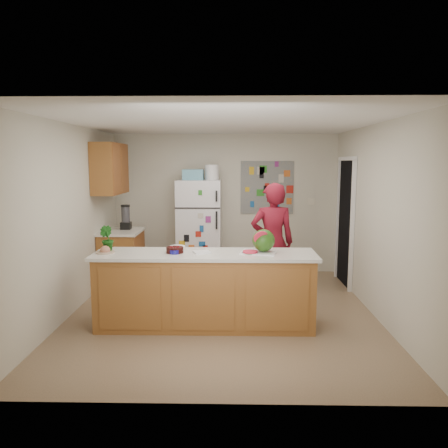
{
  "coord_description": "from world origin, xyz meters",
  "views": [
    {
      "loc": [
        0.14,
        -5.65,
        2.0
      ],
      "look_at": [
        0.02,
        0.2,
        1.17
      ],
      "focal_mm": 35.0,
      "sensor_mm": 36.0,
      "label": 1
    }
  ],
  "objects_px": {
    "refrigerator": "(199,229)",
    "watermelon": "(264,240)",
    "cherry_bowl": "(175,250)"
  },
  "relations": [
    {
      "from": "refrigerator",
      "to": "cherry_bowl",
      "type": "relative_size",
      "value": 8.21
    },
    {
      "from": "cherry_bowl",
      "to": "watermelon",
      "type": "bearing_deg",
      "value": 2.23
    },
    {
      "from": "refrigerator",
      "to": "watermelon",
      "type": "distance_m",
      "value": 2.54
    },
    {
      "from": "watermelon",
      "to": "cherry_bowl",
      "type": "relative_size",
      "value": 1.31
    },
    {
      "from": "refrigerator",
      "to": "cherry_bowl",
      "type": "xyz_separation_m",
      "value": [
        -0.11,
        -2.38,
        0.11
      ]
    },
    {
      "from": "watermelon",
      "to": "cherry_bowl",
      "type": "height_order",
      "value": "watermelon"
    },
    {
      "from": "cherry_bowl",
      "to": "refrigerator",
      "type": "bearing_deg",
      "value": 87.32
    },
    {
      "from": "refrigerator",
      "to": "watermelon",
      "type": "xyz_separation_m",
      "value": [
        0.96,
        -2.34,
        0.22
      ]
    },
    {
      "from": "watermelon",
      "to": "refrigerator",
      "type": "bearing_deg",
      "value": 112.29
    },
    {
      "from": "refrigerator",
      "to": "watermelon",
      "type": "bearing_deg",
      "value": -67.71
    }
  ]
}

